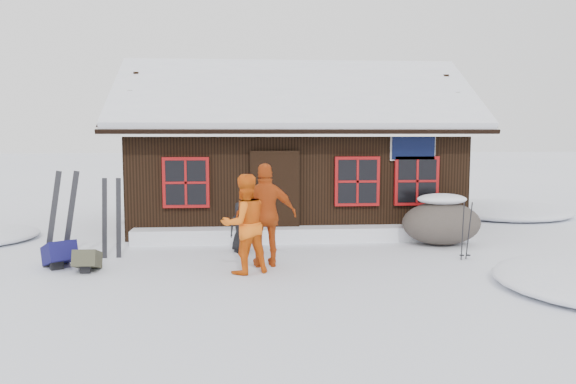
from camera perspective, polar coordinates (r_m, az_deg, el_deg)
name	(u,v)px	position (r m, az deg, el deg)	size (l,w,h in m)	color
ground	(234,266)	(10.55, -5.52, -7.49)	(120.00, 120.00, 0.00)	white
mountain_hut	(291,165)	(15.32, 0.36, 2.72)	(8.90, 6.09, 4.42)	black
snow_drift	(302,234)	(12.79, 1.40, -4.27)	(7.60, 0.60, 0.35)	white
snow_mounds	(310,245)	(12.46, 2.28, -5.37)	(20.60, 13.20, 0.48)	white
skier_orange_left	(244,224)	(9.85, -4.45, -3.26)	(0.85, 0.66, 1.75)	orange
skier_orange_right	(266,215)	(10.33, -2.23, -2.37)	(1.12, 0.47, 1.91)	#BB4613
skier_crouched	(241,227)	(11.67, -4.78, -3.54)	(0.51, 0.33, 1.05)	black
boulder	(441,222)	(12.83, 15.31, -2.92)	(1.73, 1.30, 1.01)	#514741
ski_pair_left	(61,219)	(11.23, -22.05, -2.59)	(0.67, 0.29, 1.82)	black
ski_pair_right	(112,219)	(11.56, -17.49, -2.68)	(0.41, 0.05, 1.64)	black
ski_poles	(466,232)	(11.47, 17.62, -3.87)	(0.21, 0.10, 1.17)	black
backpack_blue	(60,258)	(11.18, -22.19, -6.21)	(0.49, 0.65, 0.35)	#13114A
backpack_olive	(87,263)	(10.69, -19.70, -6.84)	(0.40, 0.54, 0.29)	#3E3E2C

